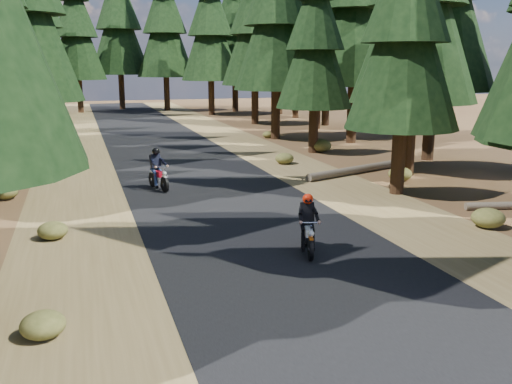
% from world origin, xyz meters
% --- Properties ---
extents(ground, '(120.00, 120.00, 0.00)m').
position_xyz_m(ground, '(0.00, 0.00, 0.00)').
color(ground, '#452D18').
rests_on(ground, ground).
extents(road, '(6.00, 100.00, 0.01)m').
position_xyz_m(road, '(0.00, 5.00, 0.01)').
color(road, black).
rests_on(road, ground).
extents(shoulder_l, '(3.20, 100.00, 0.01)m').
position_xyz_m(shoulder_l, '(-4.60, 5.00, 0.00)').
color(shoulder_l, brown).
rests_on(shoulder_l, ground).
extents(shoulder_r, '(3.20, 100.00, 0.01)m').
position_xyz_m(shoulder_r, '(4.60, 5.00, 0.00)').
color(shoulder_r, brown).
rests_on(shoulder_r, ground).
extents(pine_forest, '(34.59, 55.08, 16.32)m').
position_xyz_m(pine_forest, '(-0.02, 21.05, 7.89)').
color(pine_forest, black).
rests_on(pine_forest, ground).
extents(log_near, '(5.38, 2.36, 0.32)m').
position_xyz_m(log_near, '(6.53, 8.25, 0.16)').
color(log_near, '#4C4233').
rests_on(log_near, ground).
extents(understory_shrubs, '(15.26, 30.71, 0.67)m').
position_xyz_m(understory_shrubs, '(1.90, 7.31, 0.27)').
color(understory_shrubs, '#474C1E').
rests_on(understory_shrubs, ground).
extents(rider_lead, '(0.88, 1.65, 1.41)m').
position_xyz_m(rider_lead, '(0.65, -0.55, 0.48)').
color(rider_lead, white).
rests_on(rider_lead, road).
extents(rider_follow, '(0.92, 1.74, 1.49)m').
position_xyz_m(rider_follow, '(-1.76, 7.57, 0.50)').
color(rider_follow, maroon).
rests_on(rider_follow, road).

